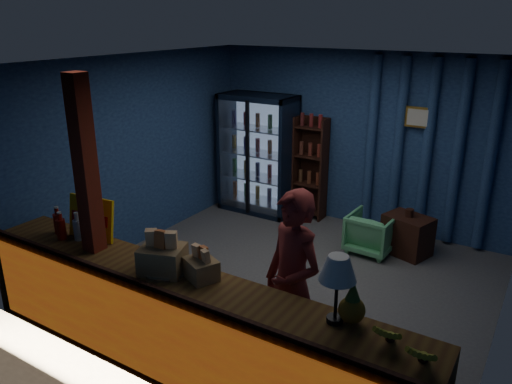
# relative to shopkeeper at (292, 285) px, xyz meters

# --- Properties ---
(ground) EXTENTS (4.60, 4.60, 0.00)m
(ground) POSITION_rel_shopkeeper_xyz_m (-0.78, 1.35, -0.85)
(ground) COLOR #515154
(ground) RESTS_ON ground
(room_walls) EXTENTS (4.60, 4.60, 4.60)m
(room_walls) POSITION_rel_shopkeeper_xyz_m (-0.78, 1.35, 0.71)
(room_walls) COLOR navy
(room_walls) RESTS_ON ground
(counter) EXTENTS (4.40, 0.57, 0.99)m
(counter) POSITION_rel_shopkeeper_xyz_m (-0.78, -0.56, -0.38)
(counter) COLOR brown
(counter) RESTS_ON ground
(support_post) EXTENTS (0.16, 0.16, 2.60)m
(support_post) POSITION_rel_shopkeeper_xyz_m (-1.83, -0.55, 0.45)
(support_post) COLOR maroon
(support_post) RESTS_ON ground
(beverage_cooler) EXTENTS (1.20, 0.62, 1.90)m
(beverage_cooler) POSITION_rel_shopkeeper_xyz_m (-2.33, 3.27, 0.08)
(beverage_cooler) COLOR black
(beverage_cooler) RESTS_ON ground
(bottle_shelf) EXTENTS (0.50, 0.28, 1.60)m
(bottle_shelf) POSITION_rel_shopkeeper_xyz_m (-1.48, 3.41, -0.06)
(bottle_shelf) COLOR #331810
(bottle_shelf) RESTS_ON ground
(curtain_folds) EXTENTS (1.74, 0.14, 2.50)m
(curtain_folds) POSITION_rel_shopkeeper_xyz_m (0.22, 3.49, 0.45)
(curtain_folds) COLOR navy
(curtain_folds) RESTS_ON room_walls
(framed_picture) EXTENTS (0.36, 0.04, 0.28)m
(framed_picture) POSITION_rel_shopkeeper_xyz_m (0.07, 3.44, 0.90)
(framed_picture) COLOR gold
(framed_picture) RESTS_ON room_walls
(shopkeeper) EXTENTS (0.73, 0.62, 1.71)m
(shopkeeper) POSITION_rel_shopkeeper_xyz_m (0.00, 0.00, 0.00)
(shopkeeper) COLOR maroon
(shopkeeper) RESTS_ON ground
(green_chair) EXTENTS (0.61, 0.63, 0.55)m
(green_chair) POSITION_rel_shopkeeper_xyz_m (-0.20, 2.68, -0.58)
(green_chair) COLOR #5EBC7A
(green_chair) RESTS_ON ground
(side_table) EXTENTS (0.69, 0.59, 0.64)m
(side_table) POSITION_rel_shopkeeper_xyz_m (0.23, 2.88, -0.58)
(side_table) COLOR #331810
(side_table) RESTS_ON ground
(yellow_sign) EXTENTS (0.54, 0.17, 0.43)m
(yellow_sign) POSITION_rel_shopkeeper_xyz_m (-2.04, -0.39, 0.31)
(yellow_sign) COLOR yellow
(yellow_sign) RESTS_ON counter
(soda_bottles) EXTENTS (0.39, 0.17, 0.29)m
(soda_bottles) POSITION_rel_shopkeeper_xyz_m (-2.28, -0.51, 0.21)
(soda_bottles) COLOR #B2170B
(soda_bottles) RESTS_ON counter
(snack_box_left) EXTENTS (0.45, 0.40, 0.39)m
(snack_box_left) POSITION_rel_shopkeeper_xyz_m (-0.98, -0.54, 0.23)
(snack_box_left) COLOR #9D794C
(snack_box_left) RESTS_ON counter
(snack_box_centre) EXTENTS (0.34, 0.32, 0.29)m
(snack_box_centre) POSITION_rel_shopkeeper_xyz_m (-0.63, -0.46, 0.20)
(snack_box_centre) COLOR #9D794C
(snack_box_centre) RESTS_ON counter
(pastry_tray) EXTENTS (0.42, 0.42, 0.07)m
(pastry_tray) POSITION_rel_shopkeeper_xyz_m (-0.97, -0.52, 0.12)
(pastry_tray) COLOR silver
(pastry_tray) RESTS_ON counter
(banana_bunches) EXTENTS (0.47, 0.28, 0.16)m
(banana_bunches) POSITION_rel_shopkeeper_xyz_m (1.12, -0.54, 0.17)
(banana_bunches) COLOR gold
(banana_bunches) RESTS_ON counter
(table_lamp) EXTENTS (0.27, 0.27, 0.53)m
(table_lamp) POSITION_rel_shopkeeper_xyz_m (0.59, -0.46, 0.51)
(table_lamp) COLOR black
(table_lamp) RESTS_ON counter
(pineapple) EXTENTS (0.19, 0.19, 0.34)m
(pineapple) POSITION_rel_shopkeeper_xyz_m (0.69, -0.41, 0.24)
(pineapple) COLOR #8A6319
(pineapple) RESTS_ON counter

